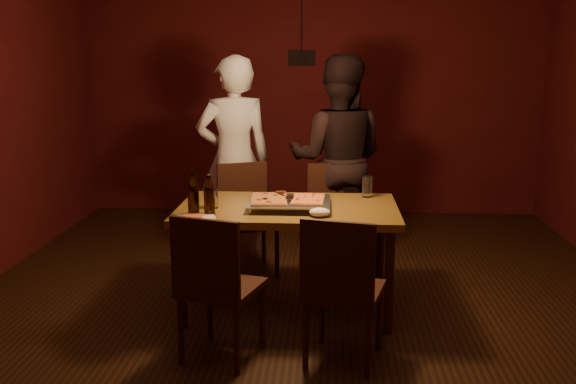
# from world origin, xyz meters

# --- Properties ---
(room_shell) EXTENTS (6.00, 6.00, 6.00)m
(room_shell) POSITION_xyz_m (0.00, 0.00, 1.40)
(room_shell) COLOR #331E0E
(room_shell) RESTS_ON ground
(dining_table) EXTENTS (1.50, 0.90, 0.75)m
(dining_table) POSITION_xyz_m (-0.09, 0.10, 0.68)
(dining_table) COLOR brown
(dining_table) RESTS_ON floor
(chair_far_left) EXTENTS (0.55, 0.55, 0.49)m
(chair_far_left) POSITION_xyz_m (-0.49, 0.91, 0.54)
(chair_far_left) COLOR #38190F
(chair_far_left) RESTS_ON floor
(chair_far_right) EXTENTS (0.48, 0.48, 0.49)m
(chair_far_right) POSITION_xyz_m (0.23, 0.92, 0.54)
(chair_far_right) COLOR #38190F
(chair_far_right) RESTS_ON floor
(chair_near_left) EXTENTS (0.53, 0.53, 0.49)m
(chair_near_left) POSITION_xyz_m (-0.46, -0.72, 0.54)
(chair_near_left) COLOR #38190F
(chair_near_left) RESTS_ON floor
(chair_near_right) EXTENTS (0.51, 0.51, 0.49)m
(chair_near_right) POSITION_xyz_m (0.26, -0.72, 0.54)
(chair_near_right) COLOR #38190F
(chair_near_right) RESTS_ON floor
(pizza_tray) EXTENTS (0.58, 0.49, 0.05)m
(pizza_tray) POSITION_xyz_m (-0.08, 0.06, 0.77)
(pizza_tray) COLOR silver
(pizza_tray) RESTS_ON dining_table
(pizza_meat) EXTENTS (0.27, 0.39, 0.02)m
(pizza_meat) POSITION_xyz_m (-0.22, 0.07, 0.81)
(pizza_meat) COLOR maroon
(pizza_meat) RESTS_ON pizza_tray
(pizza_cheese) EXTENTS (0.23, 0.34, 0.02)m
(pizza_cheese) POSITION_xyz_m (0.05, 0.08, 0.81)
(pizza_cheese) COLOR gold
(pizza_cheese) RESTS_ON pizza_tray
(spatula) EXTENTS (0.21, 0.25, 0.04)m
(spatula) POSITION_xyz_m (-0.08, 0.10, 0.81)
(spatula) COLOR silver
(spatula) RESTS_ON pizza_tray
(beer_bottle_a) EXTENTS (0.07, 0.07, 0.28)m
(beer_bottle_a) POSITION_xyz_m (-0.69, -0.17, 0.89)
(beer_bottle_a) COLOR black
(beer_bottle_a) RESTS_ON dining_table
(beer_bottle_b) EXTENTS (0.07, 0.07, 0.27)m
(beer_bottle_b) POSITION_xyz_m (-0.58, -0.19, 0.88)
(beer_bottle_b) COLOR black
(beer_bottle_b) RESTS_ON dining_table
(water_glass_left) EXTENTS (0.08, 0.08, 0.13)m
(water_glass_left) POSITION_xyz_m (-0.60, 0.02, 0.81)
(water_glass_left) COLOR silver
(water_glass_left) RESTS_ON dining_table
(water_glass_right) EXTENTS (0.07, 0.07, 0.15)m
(water_glass_right) POSITION_xyz_m (0.47, 0.43, 0.83)
(water_glass_right) COLOR silver
(water_glass_right) RESTS_ON dining_table
(plate_slice) EXTENTS (0.27, 0.27, 0.03)m
(plate_slice) POSITION_xyz_m (-0.66, -0.30, 0.76)
(plate_slice) COLOR white
(plate_slice) RESTS_ON dining_table
(napkin) EXTENTS (0.14, 0.10, 0.06)m
(napkin) POSITION_xyz_m (0.13, -0.17, 0.78)
(napkin) COLOR white
(napkin) RESTS_ON dining_table
(diner_white) EXTENTS (0.75, 0.61, 1.77)m
(diner_white) POSITION_xyz_m (-0.63, 1.24, 0.88)
(diner_white) COLOR white
(diner_white) RESTS_ON floor
(diner_dark) EXTENTS (0.93, 0.76, 1.77)m
(diner_dark) POSITION_xyz_m (0.26, 1.27, 0.89)
(diner_dark) COLOR black
(diner_dark) RESTS_ON floor
(pendant_lamp) EXTENTS (0.18, 0.18, 1.10)m
(pendant_lamp) POSITION_xyz_m (0.00, 0.00, 1.76)
(pendant_lamp) COLOR black
(pendant_lamp) RESTS_ON ceiling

